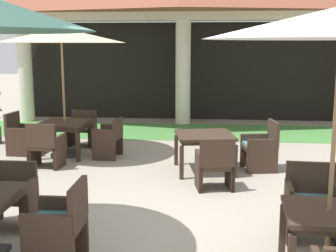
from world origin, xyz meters
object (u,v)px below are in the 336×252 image
object	(u,v)px
patio_chair_far_back_east	(109,138)
patio_chair_far_back_south	(45,147)
patio_table_mid_left	(328,220)
patio_table_far_back	(65,126)
patio_table_mid_right	(204,138)
patio_umbrella_far_back	(61,37)
patio_chair_far_back_north	(82,129)
patio_chair_mid_left_north	(312,204)
patio_chair_mid_right_south	(215,166)
patio_chair_near_foreground_north	(11,197)
patio_chair_near_foreground_east	(60,226)
patio_chair_far_back_west	(23,136)
patio_chair_mid_right_east	(261,148)

from	to	relation	value
patio_chair_far_back_east	patio_chair_far_back_south	bearing A→B (deg)	135.17
patio_table_mid_left	patio_table_far_back	distance (m)	6.34
patio_table_mid_left	patio_table_mid_right	bearing A→B (deg)	108.74
patio_umbrella_far_back	patio_chair_far_back_north	world-z (taller)	patio_umbrella_far_back
patio_table_far_back	patio_table_mid_left	bearing A→B (deg)	-48.05
patio_umbrella_far_back	patio_chair_mid_left_north	bearing A→B (deg)	-41.18
patio_table_mid_right	patio_chair_far_back_north	xyz separation A→B (m)	(-2.88, 1.90, -0.23)
patio_chair_mid_right_south	patio_chair_far_back_south	distance (m)	3.38
patio_chair_near_foreground_north	patio_table_far_back	bearing A→B (deg)	-83.40
patio_table_mid_right	patio_chair_far_back_north	size ratio (longest dim) A/B	1.46
patio_table_mid_right	patio_chair_mid_right_south	bearing A→B (deg)	-79.94
patio_chair_near_foreground_east	patio_chair_near_foreground_north	world-z (taller)	patio_chair_near_foreground_east
patio_chair_near_foreground_east	patio_chair_near_foreground_north	bearing A→B (deg)	45.20
patio_chair_mid_right_south	patio_chair_far_back_south	bearing A→B (deg)	152.33
patio_chair_near_foreground_north	patio_chair_mid_right_south	bearing A→B (deg)	-147.69
patio_chair_far_back_west	patio_table_mid_left	bearing A→B (deg)	51.82
patio_chair_far_back_south	patio_chair_mid_right_south	bearing A→B (deg)	-13.22
patio_chair_far_back_north	patio_chair_far_back_east	bearing A→B (deg)	134.93
patio_chair_near_foreground_north	patio_chair_mid_right_east	distance (m)	4.62
patio_table_mid_left	patio_umbrella_far_back	world-z (taller)	patio_umbrella_far_back
patio_chair_far_back_east	patio_chair_mid_right_east	bearing A→B (deg)	-98.07
patio_table_mid_right	patio_chair_far_back_east	distance (m)	2.18
patio_chair_far_back_east	patio_chair_far_back_west	bearing A→B (deg)	90.00
patio_chair_near_foreground_east	patio_umbrella_far_back	xyz separation A→B (m)	(-1.46, 4.66, 2.08)
patio_table_mid_right	patio_table_far_back	size ratio (longest dim) A/B	1.13
patio_chair_near_foreground_east	patio_table_far_back	size ratio (longest dim) A/B	0.86
patio_chair_far_back_west	patio_table_mid_right	bearing A→B (deg)	79.98
patio_table_far_back	patio_chair_far_back_south	distance (m)	1.00
patio_chair_far_back_north	patio_chair_far_back_south	size ratio (longest dim) A/B	0.92
patio_chair_mid_left_north	patio_chair_far_back_south	size ratio (longest dim) A/B	1.02
patio_chair_mid_right_south	patio_chair_far_back_south	world-z (taller)	patio_chair_far_back_south
patio_chair_mid_right_east	patio_umbrella_far_back	size ratio (longest dim) A/B	0.34
patio_chair_near_foreground_north	patio_table_mid_right	distance (m)	3.73
patio_table_mid_left	patio_chair_mid_right_east	world-z (taller)	patio_chair_mid_right_east
patio_table_mid_left	patio_chair_far_back_south	xyz separation A→B (m)	(-4.31, 3.74, -0.20)
patio_chair_mid_right_east	patio_chair_mid_left_north	bearing A→B (deg)	175.25
patio_table_mid_left	patio_chair_mid_right_east	size ratio (longest dim) A/B	0.97
patio_chair_mid_left_north	patio_umbrella_far_back	bearing A→B (deg)	-37.83
patio_table_mid_right	patio_chair_mid_right_east	world-z (taller)	patio_chair_mid_right_east
patio_umbrella_far_back	patio_chair_far_back_south	size ratio (longest dim) A/B	3.09
patio_chair_mid_right_east	patio_chair_far_back_north	distance (m)	4.30
patio_table_mid_left	patio_table_far_back	size ratio (longest dim) A/B	0.86
patio_chair_far_back_north	patio_umbrella_far_back	bearing A→B (deg)	90.00
patio_umbrella_far_back	patio_chair_far_back_south	xyz separation A→B (m)	(-0.07, -0.97, -2.09)
patio_umbrella_far_back	patio_chair_far_back_south	distance (m)	2.30
patio_chair_mid_right_south	patio_chair_far_back_west	world-z (taller)	patio_chair_far_back_west
patio_chair_far_back_east	patio_chair_far_back_west	size ratio (longest dim) A/B	0.92
patio_table_mid_right	patio_chair_far_back_west	bearing A→B (deg)	165.59
patio_chair_mid_right_south	patio_chair_mid_right_east	bearing A→B (deg)	44.97
patio_chair_far_back_west	patio_chair_far_back_east	bearing A→B (deg)	90.00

